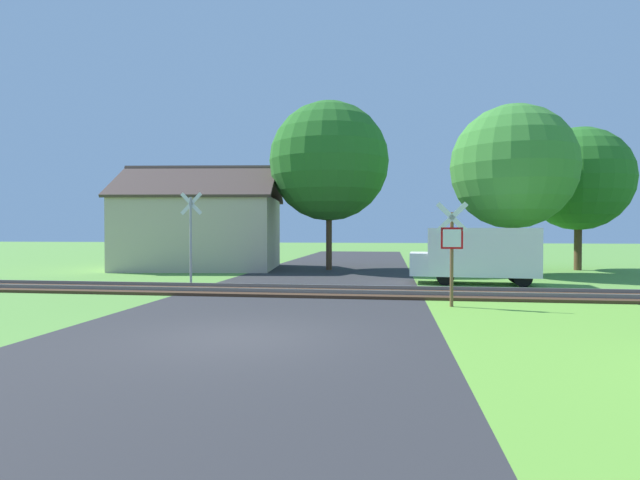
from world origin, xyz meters
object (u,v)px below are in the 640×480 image
(house, at_px, (202,231))
(tree_right, at_px, (513,167))
(stop_sign_near, at_px, (452,246))
(mail_truck, at_px, (477,253))
(tree_far, at_px, (579,179))
(crossing_sign_far, at_px, (191,232))
(tree_center, at_px, (329,161))

(house, xyz_separation_m, tree_right, (16.41, -2.02, 3.07))
(house, relative_size, tree_right, 1.15)
(stop_sign_near, height_order, mail_truck, stop_sign_near)
(house, bearing_deg, mail_truck, -31.43)
(stop_sign_near, distance_m, tree_far, 17.01)
(crossing_sign_far, distance_m, tree_center, 10.46)
(tree_right, height_order, mail_truck, tree_right)
(stop_sign_near, height_order, tree_center, tree_center)
(tree_center, bearing_deg, tree_far, 7.11)
(stop_sign_near, bearing_deg, tree_center, -64.21)
(tree_center, height_order, mail_truck, tree_center)
(crossing_sign_far, distance_m, house, 9.24)
(tree_right, bearing_deg, tree_far, 40.77)
(mail_truck, bearing_deg, tree_center, 50.69)
(house, relative_size, tree_far, 1.21)
(stop_sign_near, height_order, tree_far, tree_far)
(stop_sign_near, bearing_deg, tree_far, -115.86)
(tree_center, relative_size, mail_truck, 1.82)
(tree_right, relative_size, tree_far, 1.06)
(tree_far, bearing_deg, crossing_sign_far, -149.55)
(stop_sign_near, bearing_deg, tree_right, -106.72)
(stop_sign_near, distance_m, crossing_sign_far, 10.12)
(tree_right, distance_m, mail_truck, 6.40)
(tree_center, bearing_deg, house, 179.92)
(house, bearing_deg, tree_right, -13.77)
(stop_sign_near, xyz_separation_m, tree_right, (4.15, 10.74, 3.48))
(crossing_sign_far, height_order, mail_truck, crossing_sign_far)
(crossing_sign_far, relative_size, house, 0.39)
(tree_right, height_order, tree_center, tree_center)
(tree_right, xyz_separation_m, tree_center, (-9.14, 2.01, 0.72))
(tree_far, xyz_separation_m, mail_truck, (-6.67, -8.10, -3.70))
(stop_sign_near, relative_size, tree_right, 0.36)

